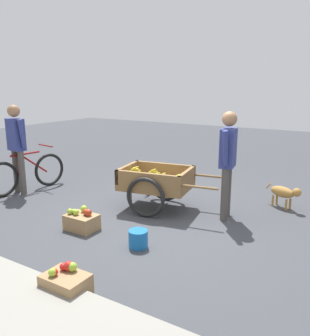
{
  "coord_description": "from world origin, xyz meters",
  "views": [
    {
      "loc": [
        -2.72,
        4.39,
        2.03
      ],
      "look_at": [
        0.08,
        -0.15,
        0.75
      ],
      "focal_mm": 37.9,
      "sensor_mm": 36.0,
      "label": 1
    }
  ],
  "objects_px": {
    "apple_crate": "(66,284)",
    "fruit_cart": "(156,183)",
    "bicycle": "(27,173)",
    "mixed_fruit_crate": "(82,221)",
    "plastic_bucket": "(138,239)",
    "cyclist_person": "(16,141)",
    "dog": "(284,192)",
    "vendor_person": "(228,156)"
  },
  "relations": [
    {
      "from": "fruit_cart",
      "to": "bicycle",
      "type": "xyz_separation_m",
      "value": [
        2.62,
        0.47,
        -0.08
      ]
    },
    {
      "from": "dog",
      "to": "mixed_fruit_crate",
      "type": "height_order",
      "value": "dog"
    },
    {
      "from": "plastic_bucket",
      "to": "apple_crate",
      "type": "xyz_separation_m",
      "value": [
        0.01,
        1.24,
        0.01
      ]
    },
    {
      "from": "bicycle",
      "to": "apple_crate",
      "type": "xyz_separation_m",
      "value": [
        -3.17,
        2.13,
        -0.23
      ]
    },
    {
      "from": "mixed_fruit_crate",
      "to": "dog",
      "type": "bearing_deg",
      "value": -132.64
    },
    {
      "from": "vendor_person",
      "to": "mixed_fruit_crate",
      "type": "bearing_deg",
      "value": 43.61
    },
    {
      "from": "bicycle",
      "to": "cyclist_person",
      "type": "relative_size",
      "value": 1.0
    },
    {
      "from": "cyclist_person",
      "to": "plastic_bucket",
      "type": "xyz_separation_m",
      "value": [
        -3.2,
        0.73,
        -0.88
      ]
    },
    {
      "from": "fruit_cart",
      "to": "plastic_bucket",
      "type": "relative_size",
      "value": 7.13
    },
    {
      "from": "vendor_person",
      "to": "bicycle",
      "type": "bearing_deg",
      "value": 9.88
    },
    {
      "from": "mixed_fruit_crate",
      "to": "fruit_cart",
      "type": "bearing_deg",
      "value": -108.51
    },
    {
      "from": "plastic_bucket",
      "to": "vendor_person",
      "type": "bearing_deg",
      "value": -110.48
    },
    {
      "from": "vendor_person",
      "to": "plastic_bucket",
      "type": "height_order",
      "value": "vendor_person"
    },
    {
      "from": "plastic_bucket",
      "to": "apple_crate",
      "type": "distance_m",
      "value": 1.24
    },
    {
      "from": "bicycle",
      "to": "cyclist_person",
      "type": "distance_m",
      "value": 0.66
    },
    {
      "from": "plastic_bucket",
      "to": "apple_crate",
      "type": "height_order",
      "value": "apple_crate"
    },
    {
      "from": "cyclist_person",
      "to": "dog",
      "type": "xyz_separation_m",
      "value": [
        -4.44,
        -1.74,
        -0.73
      ]
    },
    {
      "from": "vendor_person",
      "to": "apple_crate",
      "type": "height_order",
      "value": "vendor_person"
    },
    {
      "from": "plastic_bucket",
      "to": "mixed_fruit_crate",
      "type": "relative_size",
      "value": 0.56
    },
    {
      "from": "fruit_cart",
      "to": "bicycle",
      "type": "relative_size",
      "value": 1.06
    },
    {
      "from": "apple_crate",
      "to": "cyclist_person",
      "type": "bearing_deg",
      "value": -31.73
    },
    {
      "from": "bicycle",
      "to": "cyclist_person",
      "type": "bearing_deg",
      "value": 81.57
    },
    {
      "from": "apple_crate",
      "to": "plastic_bucket",
      "type": "bearing_deg",
      "value": -90.35
    },
    {
      "from": "vendor_person",
      "to": "apple_crate",
      "type": "relative_size",
      "value": 3.72
    },
    {
      "from": "vendor_person",
      "to": "bicycle",
      "type": "distance_m",
      "value": 3.86
    },
    {
      "from": "vendor_person",
      "to": "plastic_bucket",
      "type": "distance_m",
      "value": 1.86
    },
    {
      "from": "bicycle",
      "to": "dog",
      "type": "relative_size",
      "value": 2.64
    },
    {
      "from": "bicycle",
      "to": "apple_crate",
      "type": "distance_m",
      "value": 3.83
    },
    {
      "from": "bicycle",
      "to": "plastic_bucket",
      "type": "xyz_separation_m",
      "value": [
        -3.18,
        0.88,
        -0.24
      ]
    },
    {
      "from": "bicycle",
      "to": "plastic_bucket",
      "type": "distance_m",
      "value": 3.31
    },
    {
      "from": "dog",
      "to": "plastic_bucket",
      "type": "bearing_deg",
      "value": 63.34
    },
    {
      "from": "dog",
      "to": "bicycle",
      "type": "bearing_deg",
      "value": 19.75
    },
    {
      "from": "dog",
      "to": "mixed_fruit_crate",
      "type": "bearing_deg",
      "value": 47.36
    },
    {
      "from": "plastic_bucket",
      "to": "mixed_fruit_crate",
      "type": "xyz_separation_m",
      "value": [
        1.0,
        -0.04,
        0.02
      ]
    },
    {
      "from": "plastic_bucket",
      "to": "cyclist_person",
      "type": "bearing_deg",
      "value": -12.89
    },
    {
      "from": "fruit_cart",
      "to": "bicycle",
      "type": "distance_m",
      "value": 2.66
    },
    {
      "from": "fruit_cart",
      "to": "bicycle",
      "type": "height_order",
      "value": "bicycle"
    },
    {
      "from": "fruit_cart",
      "to": "mixed_fruit_crate",
      "type": "height_order",
      "value": "fruit_cart"
    },
    {
      "from": "cyclist_person",
      "to": "vendor_person",
      "type": "bearing_deg",
      "value": -167.98
    },
    {
      "from": "apple_crate",
      "to": "fruit_cart",
      "type": "bearing_deg",
      "value": -78.01
    },
    {
      "from": "dog",
      "to": "apple_crate",
      "type": "height_order",
      "value": "dog"
    },
    {
      "from": "apple_crate",
      "to": "dog",
      "type": "bearing_deg",
      "value": -108.58
    }
  ]
}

